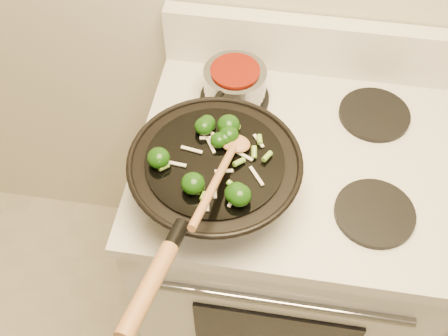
# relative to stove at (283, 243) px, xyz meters

# --- Properties ---
(stove) EXTENTS (0.78, 0.67, 1.08)m
(stove) POSITION_rel_stove_xyz_m (0.00, 0.00, 0.00)
(stove) COLOR silver
(stove) RESTS_ON ground
(wok) EXTENTS (0.38, 0.62, 0.20)m
(wok) POSITION_rel_stove_xyz_m (-0.18, -0.16, 0.53)
(wok) COLOR black
(wok) RESTS_ON stove
(stirfry) EXTENTS (0.26, 0.24, 0.04)m
(stirfry) POSITION_rel_stove_xyz_m (-0.18, -0.16, 0.59)
(stirfry) COLOR #113609
(stirfry) RESTS_ON wok
(wooden_spoon) EXTENTS (0.09, 0.30, 0.09)m
(wooden_spoon) POSITION_rel_stove_xyz_m (-0.15, -0.19, 0.61)
(wooden_spoon) COLOR #9B683D
(wooden_spoon) RESTS_ON wok
(saucepan) EXTENTS (0.16, 0.25, 0.09)m
(saucepan) POSITION_rel_stove_xyz_m (-0.18, 0.15, 0.51)
(saucepan) COLOR gray
(saucepan) RESTS_ON stove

